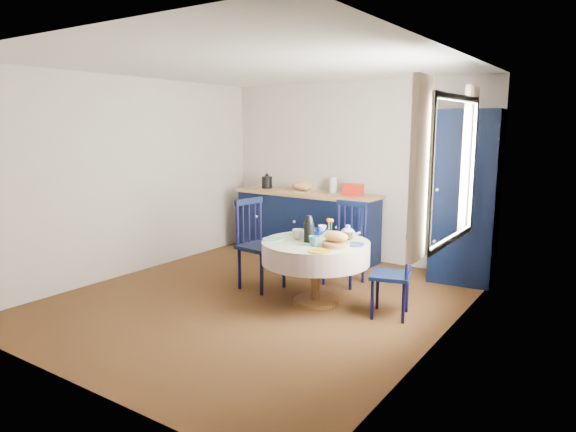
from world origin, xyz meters
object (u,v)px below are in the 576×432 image
dining_table (317,252)px  mug_d (322,229)px  chair_left (259,244)px  chair_right (395,273)px  mug_a (298,234)px  chair_far (346,243)px  mug_b (314,241)px  pantry_cabinet (466,197)px  kitchen_counter (307,224)px  cobalt_bowl (317,232)px  mug_c (348,236)px

dining_table → mug_d: 0.47m
chair_left → chair_right: 1.69m
mug_a → mug_d: size_ratio=1.40×
chair_far → mug_b: bearing=-80.7°
chair_far → pantry_cabinet: bearing=36.6°
kitchen_counter → dining_table: (1.15, -1.66, 0.08)m
chair_far → cobalt_bowl: (-0.09, -0.53, 0.21)m
kitchen_counter → mug_a: kitchen_counter is taller
dining_table → mug_c: bearing=46.5°
mug_a → chair_right: bearing=7.4°
kitchen_counter → chair_far: kitchen_counter is taller
chair_right → cobalt_bowl: bearing=-115.8°
chair_left → mug_a: chair_left is taller
mug_c → mug_d: (-0.41, 0.16, -0.00)m
chair_right → mug_c: size_ratio=7.40×
dining_table → mug_b: 0.27m
chair_right → mug_d: 1.08m
dining_table → mug_a: 0.28m
pantry_cabinet → chair_left: pantry_cabinet is taller
kitchen_counter → mug_d: 1.61m
cobalt_bowl → mug_b: bearing=-61.5°
mug_b → mug_c: bearing=70.8°
kitchen_counter → mug_d: bearing=-49.6°
kitchen_counter → cobalt_bowl: bearing=-52.2°
chair_right → cobalt_bowl: (-1.02, 0.19, 0.27)m
dining_table → mug_b: bearing=-66.4°
chair_far → mug_b: (0.18, -1.04, 0.24)m
dining_table → mug_c: (0.24, 0.25, 0.16)m
mug_c → chair_left: bearing=-173.1°
kitchen_counter → pantry_cabinet: pantry_cabinet is taller
pantry_cabinet → mug_a: (-1.28, -1.73, -0.30)m
dining_table → chair_left: bearing=172.3°
mug_d → mug_c: bearing=-21.2°
chair_far → kitchen_counter: bearing=141.9°
chair_far → cobalt_bowl: chair_far is taller
mug_b → cobalt_bowl: size_ratio=0.49×
chair_far → mug_c: bearing=-61.4°
kitchen_counter → mug_c: size_ratio=18.07×
chair_right → pantry_cabinet: bearing=156.8°
mug_c → mug_d: 0.44m
mug_b → mug_d: (-0.25, 0.60, -0.01)m
mug_b → mug_a: bearing=149.9°
mug_b → kitchen_counter: bearing=123.8°
mug_a → pantry_cabinet: bearing=53.6°
mug_d → mug_b: bearing=-67.0°
chair_left → mug_c: size_ratio=8.77×
pantry_cabinet → dining_table: size_ratio=1.82×
dining_table → chair_far: 0.86m
chair_far → mug_c: (0.33, -0.60, 0.23)m
chair_far → mug_d: size_ratio=10.25×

